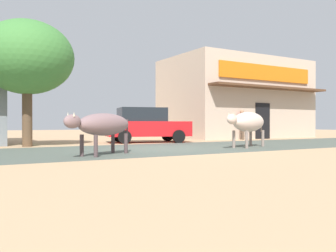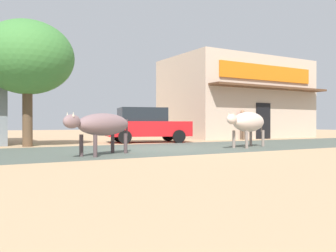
# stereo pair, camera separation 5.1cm
# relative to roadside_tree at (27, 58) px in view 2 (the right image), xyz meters

# --- Properties ---
(ground) EXTENTS (80.00, 80.00, 0.00)m
(ground) POSITION_rel_roadside_tree_xyz_m (4.11, -3.53, -3.45)
(ground) COLOR tan
(asphalt_road) EXTENTS (72.00, 5.63, 0.00)m
(asphalt_road) POSITION_rel_roadside_tree_xyz_m (4.11, -3.53, -3.45)
(asphalt_road) COLOR #505950
(asphalt_road) RESTS_ON ground
(storefront_right_club) EXTENTS (8.89, 6.42, 4.97)m
(storefront_right_club) POSITION_rel_roadside_tree_xyz_m (13.39, 3.32, -0.96)
(storefront_right_club) COLOR #CBB19A
(storefront_right_club) RESTS_ON ground
(roadside_tree) EXTENTS (3.58, 3.58, 4.90)m
(roadside_tree) POSITION_rel_roadside_tree_xyz_m (0.00, 0.00, 0.00)
(roadside_tree) COLOR brown
(roadside_tree) RESTS_ON ground
(parked_hatchback_car) EXTENTS (4.19, 2.64, 1.64)m
(parked_hatchback_car) POSITION_rel_roadside_tree_xyz_m (5.39, 0.47, -2.61)
(parked_hatchback_car) COLOR red
(parked_hatchback_car) RESTS_ON ground
(cow_near_brown) EXTENTS (2.55, 1.86, 1.19)m
(cow_near_brown) POSITION_rel_roadside_tree_xyz_m (1.26, -5.05, -2.59)
(cow_near_brown) COLOR gray
(cow_near_brown) RESTS_ON ground
(cow_far_dark) EXTENTS (2.73, 1.50, 1.34)m
(cow_far_dark) POSITION_rel_roadside_tree_xyz_m (7.17, -4.60, -2.50)
(cow_far_dark) COLOR beige
(cow_far_dark) RESTS_ON ground
(pedestrian_by_shop) EXTENTS (0.47, 0.61, 1.66)m
(pedestrian_by_shop) POSITION_rel_roadside_tree_xyz_m (11.37, 0.41, -2.47)
(pedestrian_by_shop) COLOR brown
(pedestrian_by_shop) RESTS_ON ground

